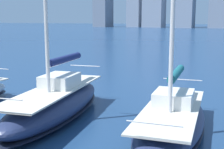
% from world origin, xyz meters
% --- Properties ---
extents(sailboat_teal, '(3.25, 7.70, 12.42)m').
position_xyz_m(sailboat_teal, '(-2.18, -6.84, 0.64)').
color(sailboat_teal, navy).
rests_on(sailboat_teal, ground).
extents(sailboat_navy, '(3.51, 8.37, 9.78)m').
position_xyz_m(sailboat_navy, '(2.82, -6.36, 0.76)').
color(sailboat_navy, navy).
rests_on(sailboat_navy, ground).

